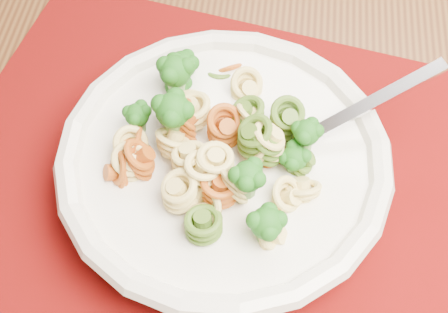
# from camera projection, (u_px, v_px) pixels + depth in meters

# --- Properties ---
(dining_table) EXTENTS (1.59, 1.12, 0.76)m
(dining_table) POSITION_uv_depth(u_px,v_px,m) (271.00, 105.00, 0.69)
(dining_table) COLOR brown
(dining_table) RESTS_ON ground
(placemat) EXTENTS (0.48, 0.39, 0.00)m
(placemat) POSITION_uv_depth(u_px,v_px,m) (217.00, 175.00, 0.53)
(placemat) COLOR #5C0306
(placemat) RESTS_ON dining_table
(pasta_bowl) EXTENTS (0.27, 0.27, 0.05)m
(pasta_bowl) POSITION_uv_depth(u_px,v_px,m) (224.00, 163.00, 0.50)
(pasta_bowl) COLOR white
(pasta_bowl) RESTS_ON placemat
(pasta_broccoli_heap) EXTENTS (0.23, 0.23, 0.06)m
(pasta_broccoli_heap) POSITION_uv_depth(u_px,v_px,m) (224.00, 152.00, 0.48)
(pasta_broccoli_heap) COLOR #F1DA77
(pasta_broccoli_heap) RESTS_ON pasta_bowl
(fork) EXTENTS (0.16, 0.12, 0.08)m
(fork) POSITION_uv_depth(u_px,v_px,m) (289.00, 146.00, 0.49)
(fork) COLOR silver
(fork) RESTS_ON pasta_bowl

